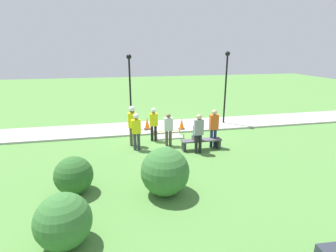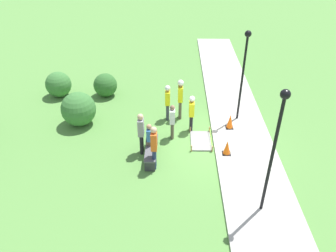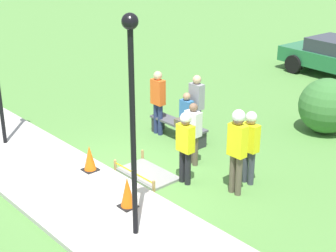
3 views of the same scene
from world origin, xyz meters
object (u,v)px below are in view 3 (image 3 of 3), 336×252
Objects in this scene: worker_assistant at (185,142)px; bystander_in_orange_shirt at (158,99)px; park_bench at (178,127)px; worker_supervisor at (237,143)px; bystander_in_white_shirt at (196,103)px; worker_trainee at (250,141)px; traffic_cone_near_patch at (90,158)px; traffic_cone_far_patch at (127,192)px; bystander_in_gray_shirt at (193,130)px; person_seated_on_bench at (186,112)px; lamppost_near at (132,98)px.

worker_assistant is 2.99m from bystander_in_orange_shirt.
worker_assistant reaches higher than park_bench.
worker_assistant is (-1.08, -0.48, -0.18)m from worker_supervisor.
bystander_in_white_shirt is (0.29, 0.40, 0.68)m from park_bench.
park_bench is 1.08× the size of worker_trainee.
traffic_cone_far_patch reaches higher than traffic_cone_near_patch.
bystander_in_gray_shirt is (1.23, 2.18, 0.48)m from traffic_cone_near_patch.
person_seated_on_bench is at bearing 88.47° from traffic_cone_near_patch.
person_seated_on_bench is (0.08, 3.03, 0.43)m from traffic_cone_near_patch.
park_bench is at bearing 140.51° from worker_assistant.
lamppost_near is (3.57, -3.66, 1.74)m from bystander_in_orange_shirt.
bystander_in_gray_shirt is (-0.69, 2.55, 0.45)m from traffic_cone_far_patch.
worker_supervisor is at bearing 23.92° from worker_assistant.
bystander_in_gray_shirt is (-1.55, -0.24, -0.14)m from worker_trainee.
person_seated_on_bench is at bearing 13.63° from bystander_in_orange_shirt.
worker_trainee reaches higher than worker_assistant.
worker_trainee is (0.96, 1.06, 0.02)m from worker_assistant.
bystander_in_gray_shirt is at bearing 125.54° from worker_assistant.
park_bench is 0.96m from bystander_in_orange_shirt.
person_seated_on_bench is 0.56× the size of bystander_in_gray_shirt.
worker_assistant is at bearing -44.03° from person_seated_on_bench.
bystander_in_orange_shirt is 2.13m from bystander_in_gray_shirt.
traffic_cone_near_patch is 0.91× the size of traffic_cone_far_patch.
traffic_cone_far_patch reaches higher than park_bench.
traffic_cone_near_patch is 3.52m from worker_supervisor.
park_bench is (-2.08, 3.35, -0.09)m from traffic_cone_far_patch.
bystander_in_orange_shirt is at bearing -148.67° from bystander_in_white_shirt.
bystander_in_white_shirt is at bearing 160.00° from worker_trainee.
bystander_in_orange_shirt is (-3.57, 0.40, 0.01)m from worker_trainee.
worker_assistant reaches higher than bystander_in_gray_shirt.
bystander_in_gray_shirt is at bearing -36.68° from person_seated_on_bench.
bystander_in_white_shirt is at bearing 82.40° from person_seated_on_bench.
worker_supervisor is at bearing -20.50° from park_bench.
bystander_in_white_shirt is (-2.77, 1.54, -0.17)m from worker_supervisor.
worker_assistant is (1.97, -1.62, 0.67)m from park_bench.
traffic_cone_near_patch is 0.35× the size of bystander_in_white_shirt.
bystander_in_orange_shirt reaches higher than traffic_cone_far_patch.
worker_assistant reaches higher than traffic_cone_near_patch.
traffic_cone_near_patch is 3.73m from worker_trainee.
lamppost_near reaches higher than traffic_cone_near_patch.
bystander_in_white_shirt is (0.93, 0.56, -0.01)m from bystander_in_orange_shirt.
worker_trainee is 1.57m from bystander_in_gray_shirt.
park_bench is 1.04× the size of bystander_in_white_shirt.
traffic_cone_far_patch is 2.98m from worker_trainee.
bystander_in_white_shirt is 5.28m from lamppost_near.
worker_assistant is (-0.11, 1.73, 0.58)m from traffic_cone_far_patch.
worker_assistant is at bearing -156.08° from worker_supervisor.
worker_supervisor is 1.09× the size of bystander_in_white_shirt.
worker_supervisor reaches higher than bystander_in_gray_shirt.
bystander_in_white_shirt is (0.05, 0.35, 0.19)m from person_seated_on_bench.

